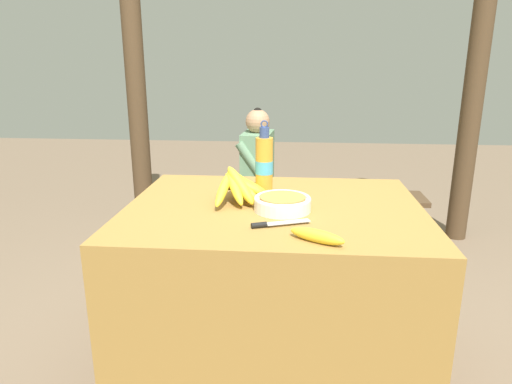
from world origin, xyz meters
name	(u,v)px	position (x,y,z in m)	size (l,w,h in m)	color
ground_plane	(272,370)	(0.00, 0.00, 0.00)	(12.00, 12.00, 0.00)	#75604C
market_counter	(273,292)	(0.00, 0.00, 0.39)	(1.18, 0.94, 0.78)	olive
banana_bunch_ripe	(238,184)	(-0.15, 0.05, 0.85)	(0.22, 0.34, 0.16)	#4C381E
serving_bowl	(282,202)	(0.04, -0.06, 0.81)	(0.22, 0.22, 0.06)	white
water_bottle	(264,166)	(-0.05, 0.14, 0.91)	(0.08, 0.08, 0.32)	gold
loose_banana_front	(317,236)	(0.15, -0.37, 0.80)	(0.19, 0.13, 0.04)	yellow
knife	(272,224)	(0.01, -0.24, 0.79)	(0.21, 0.10, 0.02)	#BCBCC1
wooden_bench	(297,201)	(0.11, 1.51, 0.34)	(1.85, 0.32, 0.39)	#4C3823
seated_vendor	(251,169)	(-0.24, 1.48, 0.58)	(0.42, 0.40, 1.02)	#564C60
banana_bunch_green	(372,188)	(0.64, 1.51, 0.45)	(0.17, 0.30, 0.12)	#4C381E
support_post_near	(134,64)	(-1.15, 1.74, 1.31)	(0.15, 0.15, 2.62)	#4C3823
support_post_far	(477,65)	(1.36, 1.74, 1.31)	(0.15, 0.15, 2.62)	#4C3823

